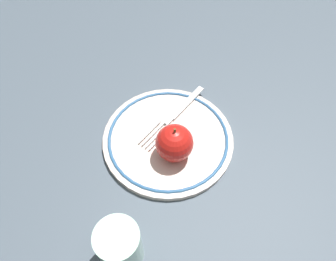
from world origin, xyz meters
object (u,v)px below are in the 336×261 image
(apple_red_whole, at_px, (174,143))
(fork, at_px, (176,113))
(plate, at_px, (168,139))
(drinking_glass, at_px, (120,246))

(apple_red_whole, bearing_deg, fork, 75.31)
(plate, bearing_deg, apple_red_whole, -84.14)
(plate, height_order, drinking_glass, drinking_glass)
(apple_red_whole, relative_size, drinking_glass, 0.84)
(plate, xyz_separation_m, fork, (0.03, 0.05, 0.01))
(drinking_glass, bearing_deg, fork, 60.65)
(fork, distance_m, drinking_glass, 0.27)
(apple_red_whole, xyz_separation_m, drinking_glass, (-0.11, -0.15, -0.00))
(fork, bearing_deg, drinking_glass, 20.44)
(apple_red_whole, distance_m, drinking_glass, 0.19)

